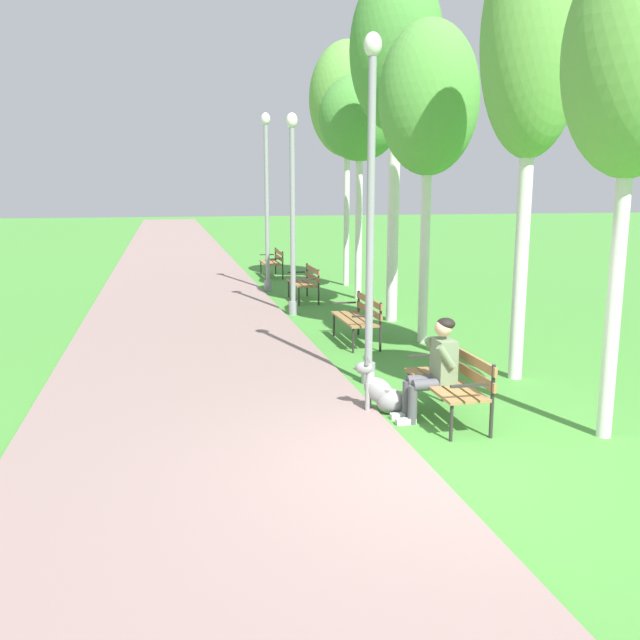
{
  "coord_description": "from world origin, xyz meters",
  "views": [
    {
      "loc": [
        -2.72,
        -6.07,
        2.78
      ],
      "look_at": [
        -0.61,
        3.38,
        0.9
      ],
      "focal_mm": 38.68,
      "sensor_mm": 36.0,
      "label": 1
    }
  ],
  "objects_px": {
    "lamp_post_near": "(371,210)",
    "park_bench_furthest": "(273,260)",
    "lamp_post_far": "(267,201)",
    "park_bench_mid": "(359,315)",
    "birch_tree_second": "(533,43)",
    "person_seated_on_near_bench": "(435,365)",
    "birch_tree_fifth": "(360,119)",
    "lamp_post_mid": "(293,213)",
    "birch_tree_fourth": "(397,53)",
    "birch_tree_sixth": "(347,100)",
    "park_bench_far": "(305,280)",
    "birch_tree_closest": "(634,61)",
    "birch_tree_third": "(429,100)",
    "park_bench_near": "(452,378)",
    "dog_grey": "(382,393)"
  },
  "relations": [
    {
      "from": "lamp_post_near",
      "to": "park_bench_furthest",
      "type": "bearing_deg",
      "value": 87.7
    },
    {
      "from": "lamp_post_far",
      "to": "park_bench_mid",
      "type": "bearing_deg",
      "value": -84.09
    },
    {
      "from": "lamp_post_far",
      "to": "birch_tree_second",
      "type": "height_order",
      "value": "birch_tree_second"
    },
    {
      "from": "park_bench_mid",
      "to": "person_seated_on_near_bench",
      "type": "distance_m",
      "value": 4.19
    },
    {
      "from": "lamp_post_near",
      "to": "birch_tree_fifth",
      "type": "relative_size",
      "value": 0.88
    },
    {
      "from": "person_seated_on_near_bench",
      "to": "birch_tree_fifth",
      "type": "distance_m",
      "value": 9.9
    },
    {
      "from": "lamp_post_near",
      "to": "lamp_post_mid",
      "type": "bearing_deg",
      "value": 90.82
    },
    {
      "from": "birch_tree_fourth",
      "to": "birch_tree_sixth",
      "type": "xyz_separation_m",
      "value": [
        0.41,
        5.31,
        -0.26
      ]
    },
    {
      "from": "park_bench_far",
      "to": "birch_tree_fourth",
      "type": "relative_size",
      "value": 0.21
    },
    {
      "from": "birch_tree_closest",
      "to": "birch_tree_fifth",
      "type": "relative_size",
      "value": 0.98
    },
    {
      "from": "park_bench_far",
      "to": "birch_tree_fourth",
      "type": "distance_m",
      "value": 5.79
    },
    {
      "from": "park_bench_far",
      "to": "birch_tree_third",
      "type": "xyz_separation_m",
      "value": [
        1.16,
        -4.98,
        3.71
      ]
    },
    {
      "from": "lamp_post_far",
      "to": "birch_tree_third",
      "type": "bearing_deg",
      "value": -74.87
    },
    {
      "from": "park_bench_furthest",
      "to": "lamp_post_near",
      "type": "distance_m",
      "value": 12.23
    },
    {
      "from": "lamp_post_near",
      "to": "birch_tree_fifth",
      "type": "bearing_deg",
      "value": 75.42
    },
    {
      "from": "park_bench_near",
      "to": "lamp_post_far",
      "type": "distance_m",
      "value": 11.03
    },
    {
      "from": "park_bench_near",
      "to": "lamp_post_near",
      "type": "xyz_separation_m",
      "value": [
        -0.54,
        1.73,
        1.95
      ]
    },
    {
      "from": "park_bench_furthest",
      "to": "lamp_post_mid",
      "type": "distance_m",
      "value": 6.77
    },
    {
      "from": "dog_grey",
      "to": "birch_tree_third",
      "type": "relative_size",
      "value": 0.14
    },
    {
      "from": "birch_tree_closest",
      "to": "birch_tree_sixth",
      "type": "height_order",
      "value": "birch_tree_sixth"
    },
    {
      "from": "person_seated_on_near_bench",
      "to": "lamp_post_near",
      "type": "distance_m",
      "value": 2.47
    },
    {
      "from": "lamp_post_mid",
      "to": "birch_tree_fifth",
      "type": "xyz_separation_m",
      "value": [
        1.99,
        1.83,
        2.15
      ]
    },
    {
      "from": "park_bench_mid",
      "to": "lamp_post_near",
      "type": "height_order",
      "value": "lamp_post_near"
    },
    {
      "from": "birch_tree_closest",
      "to": "birch_tree_fourth",
      "type": "bearing_deg",
      "value": 91.43
    },
    {
      "from": "park_bench_furthest",
      "to": "lamp_post_mid",
      "type": "height_order",
      "value": "lamp_post_mid"
    },
    {
      "from": "park_bench_mid",
      "to": "dog_grey",
      "type": "bearing_deg",
      "value": -101.53
    },
    {
      "from": "dog_grey",
      "to": "birch_tree_fourth",
      "type": "height_order",
      "value": "birch_tree_fourth"
    },
    {
      "from": "park_bench_mid",
      "to": "birch_tree_second",
      "type": "bearing_deg",
      "value": -59.3
    },
    {
      "from": "person_seated_on_near_bench",
      "to": "lamp_post_mid",
      "type": "xyz_separation_m",
      "value": [
        -0.41,
        7.21,
        1.54
      ]
    },
    {
      "from": "dog_grey",
      "to": "birch_tree_fifth",
      "type": "relative_size",
      "value": 0.14
    },
    {
      "from": "park_bench_far",
      "to": "park_bench_furthest",
      "type": "height_order",
      "value": "same"
    },
    {
      "from": "person_seated_on_near_bench",
      "to": "birch_tree_fourth",
      "type": "height_order",
      "value": "birch_tree_fourth"
    },
    {
      "from": "lamp_post_mid",
      "to": "birch_tree_closest",
      "type": "distance_m",
      "value": 8.64
    },
    {
      "from": "birch_tree_sixth",
      "to": "park_bench_furthest",
      "type": "bearing_deg",
      "value": 126.47
    },
    {
      "from": "park_bench_near",
      "to": "birch_tree_second",
      "type": "bearing_deg",
      "value": 42.31
    },
    {
      "from": "birch_tree_closest",
      "to": "birch_tree_third",
      "type": "relative_size",
      "value": 0.96
    },
    {
      "from": "dog_grey",
      "to": "birch_tree_sixth",
      "type": "relative_size",
      "value": 0.12
    },
    {
      "from": "dog_grey",
      "to": "birch_tree_fifth",
      "type": "distance_m",
      "value": 9.83
    },
    {
      "from": "dog_grey",
      "to": "park_bench_mid",
      "type": "bearing_deg",
      "value": 78.47
    },
    {
      "from": "park_bench_furthest",
      "to": "birch_tree_third",
      "type": "xyz_separation_m",
      "value": [
        1.23,
        -9.72,
        3.71
      ]
    },
    {
      "from": "birch_tree_third",
      "to": "lamp_post_near",
      "type": "bearing_deg",
      "value": -126.24
    },
    {
      "from": "person_seated_on_near_bench",
      "to": "birch_tree_second",
      "type": "relative_size",
      "value": 0.2
    },
    {
      "from": "birch_tree_closest",
      "to": "lamp_post_near",
      "type": "bearing_deg",
      "value": 126.86
    },
    {
      "from": "park_bench_far",
      "to": "park_bench_near",
      "type": "bearing_deg",
      "value": -90.12
    },
    {
      "from": "person_seated_on_near_bench",
      "to": "birch_tree_fifth",
      "type": "xyz_separation_m",
      "value": [
        1.59,
        9.04,
        3.69
      ]
    },
    {
      "from": "lamp_post_far",
      "to": "birch_tree_fourth",
      "type": "height_order",
      "value": "birch_tree_fourth"
    },
    {
      "from": "lamp_post_far",
      "to": "birch_tree_fourth",
      "type": "relative_size",
      "value": 0.67
    },
    {
      "from": "lamp_post_near",
      "to": "lamp_post_far",
      "type": "relative_size",
      "value": 1.03
    },
    {
      "from": "park_bench_far",
      "to": "birch_tree_fifth",
      "type": "relative_size",
      "value": 0.28
    },
    {
      "from": "park_bench_far",
      "to": "birch_tree_third",
      "type": "relative_size",
      "value": 0.27
    }
  ]
}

